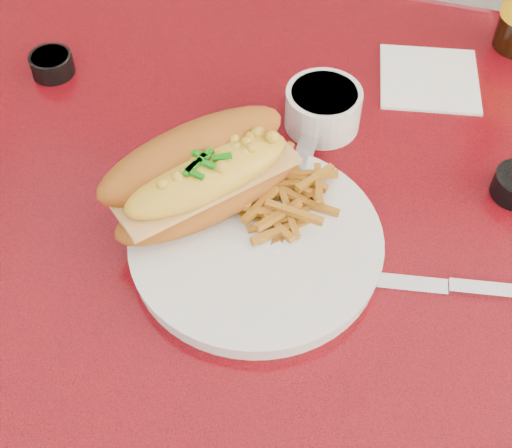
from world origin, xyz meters
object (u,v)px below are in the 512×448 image
(booth_bench_far, at_px, (359,71))
(knife, at_px, (437,286))
(diner_table, at_px, (259,273))
(sauce_cup_left, at_px, (52,63))
(dinner_plate, at_px, (256,243))
(gravy_ramekin, at_px, (323,107))
(fork, at_px, (295,186))
(mac_hoagie, at_px, (203,174))

(booth_bench_far, relative_size, knife, 5.46)
(diner_table, distance_m, sauce_cup_left, 0.36)
(dinner_plate, bearing_deg, sauce_cup_left, 149.09)
(diner_table, relative_size, dinner_plate, 4.48)
(booth_bench_far, height_order, gravy_ramekin, booth_bench_far)
(dinner_plate, bearing_deg, gravy_ramekin, 83.64)
(booth_bench_far, bearing_deg, diner_table, -90.00)
(sauce_cup_left, bearing_deg, diner_table, -20.01)
(booth_bench_far, height_order, knife, booth_bench_far)
(booth_bench_far, xyz_separation_m, knife, (0.20, -0.89, 0.49))
(booth_bench_far, xyz_separation_m, sauce_cup_left, (-0.29, -0.70, 0.50))
(fork, bearing_deg, mac_hoagie, 116.29)
(mac_hoagie, height_order, sauce_cup_left, mac_hoagie)
(fork, height_order, gravy_ramekin, gravy_ramekin)
(booth_bench_far, xyz_separation_m, fork, (0.04, -0.81, 0.50))
(fork, distance_m, sauce_cup_left, 0.35)
(dinner_plate, distance_m, sauce_cup_left, 0.36)
(booth_bench_far, xyz_separation_m, dinner_plate, (0.02, -0.89, 0.49))
(sauce_cup_left, xyz_separation_m, knife, (0.49, -0.18, -0.01))
(diner_table, xyz_separation_m, booth_bench_far, (0.00, 0.81, -0.32))
(diner_table, bearing_deg, sauce_cup_left, 159.99)
(diner_table, height_order, mac_hoagie, mac_hoagie)
(dinner_plate, distance_m, gravy_ramekin, 0.19)
(booth_bench_far, distance_m, mac_hoagie, 1.01)
(dinner_plate, relative_size, gravy_ramekin, 2.51)
(diner_table, bearing_deg, dinner_plate, -76.17)
(fork, height_order, sauce_cup_left, sauce_cup_left)
(gravy_ramekin, distance_m, knife, 0.24)
(booth_bench_far, relative_size, gravy_ramekin, 10.96)
(diner_table, distance_m, knife, 0.27)
(dinner_plate, xyz_separation_m, gravy_ramekin, (0.02, 0.19, 0.02))
(fork, bearing_deg, knife, -115.92)
(mac_hoagie, distance_m, fork, 0.10)
(diner_table, xyz_separation_m, fork, (0.04, -0.00, 0.18))
(dinner_plate, relative_size, knife, 1.25)
(gravy_ramekin, distance_m, sauce_cup_left, 0.33)
(booth_bench_far, relative_size, sauce_cup_left, 20.12)
(fork, relative_size, sauce_cup_left, 2.75)
(gravy_ramekin, bearing_deg, booth_bench_far, 93.37)
(mac_hoagie, relative_size, sauce_cup_left, 3.68)
(sauce_cup_left, height_order, knife, sauce_cup_left)
(booth_bench_far, bearing_deg, knife, -77.48)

